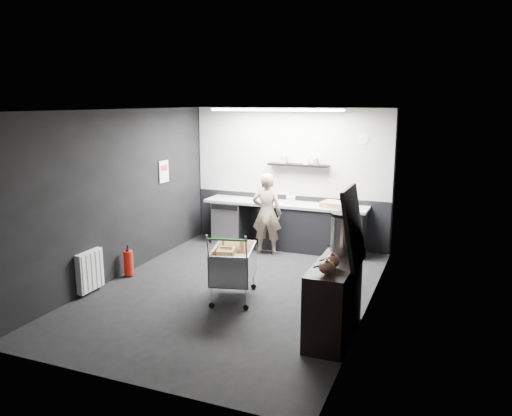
% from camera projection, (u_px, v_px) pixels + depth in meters
% --- Properties ---
extents(floor, '(5.50, 5.50, 0.00)m').
position_uv_depth(floor, '(234.00, 290.00, 7.61)').
color(floor, black).
rests_on(floor, ground).
extents(ceiling, '(5.50, 5.50, 0.00)m').
position_uv_depth(ceiling, '(232.00, 110.00, 7.04)').
color(ceiling, silver).
rests_on(ceiling, wall_back).
extents(wall_back, '(5.50, 0.00, 5.50)m').
position_uv_depth(wall_back, '(290.00, 177.00, 9.82)').
color(wall_back, black).
rests_on(wall_back, floor).
extents(wall_front, '(5.50, 0.00, 5.50)m').
position_uv_depth(wall_front, '(116.00, 256.00, 4.82)').
color(wall_front, black).
rests_on(wall_front, floor).
extents(wall_left, '(0.00, 5.50, 5.50)m').
position_uv_depth(wall_left, '(120.00, 194.00, 8.04)').
color(wall_left, black).
rests_on(wall_left, floor).
extents(wall_right, '(0.00, 5.50, 5.50)m').
position_uv_depth(wall_right, '(370.00, 215.00, 6.60)').
color(wall_right, black).
rests_on(wall_right, floor).
extents(kitchen_wall_panel, '(3.95, 0.02, 1.70)m').
position_uv_depth(kitchen_wall_panel, '(290.00, 152.00, 9.70)').
color(kitchen_wall_panel, '#B9B8B4').
rests_on(kitchen_wall_panel, wall_back).
extents(dado_panel, '(3.95, 0.02, 1.00)m').
position_uv_depth(dado_panel, '(289.00, 219.00, 9.98)').
color(dado_panel, black).
rests_on(dado_panel, wall_back).
extents(floating_shelf, '(1.20, 0.22, 0.04)m').
position_uv_depth(floating_shelf, '(298.00, 165.00, 9.57)').
color(floating_shelf, black).
rests_on(floating_shelf, wall_back).
extents(wall_clock, '(0.20, 0.03, 0.20)m').
position_uv_depth(wall_clock, '(363.00, 139.00, 9.12)').
color(wall_clock, white).
rests_on(wall_clock, wall_back).
extents(poster, '(0.02, 0.30, 0.40)m').
position_uv_depth(poster, '(164.00, 172.00, 9.18)').
color(poster, white).
rests_on(poster, wall_left).
extents(poster_red_band, '(0.02, 0.22, 0.10)m').
position_uv_depth(poster_red_band, '(164.00, 168.00, 9.16)').
color(poster_red_band, red).
rests_on(poster_red_band, poster).
extents(radiator, '(0.10, 0.50, 0.60)m').
position_uv_depth(radiator, '(90.00, 271.00, 7.42)').
color(radiator, white).
rests_on(radiator, wall_left).
extents(ceiling_strip, '(2.40, 0.20, 0.04)m').
position_uv_depth(ceiling_strip, '(276.00, 110.00, 8.73)').
color(ceiling_strip, white).
rests_on(ceiling_strip, ceiling).
extents(prep_counter, '(3.20, 0.61, 0.90)m').
position_uv_depth(prep_counter, '(291.00, 226.00, 9.66)').
color(prep_counter, black).
rests_on(prep_counter, floor).
extents(person, '(0.60, 0.43, 1.53)m').
position_uv_depth(person, '(267.00, 214.00, 9.31)').
color(person, '#C3B49B').
rests_on(person, floor).
extents(shopping_cart, '(0.77, 1.07, 1.04)m').
position_uv_depth(shopping_cart, '(233.00, 266.00, 7.19)').
color(shopping_cart, silver).
rests_on(shopping_cart, floor).
extents(sideboard, '(0.53, 1.23, 1.85)m').
position_uv_depth(sideboard, '(336.00, 290.00, 6.03)').
color(sideboard, black).
rests_on(sideboard, floor).
extents(fire_extinguisher, '(0.15, 0.15, 0.50)m').
position_uv_depth(fire_extinguisher, '(128.00, 262.00, 8.15)').
color(fire_extinguisher, red).
rests_on(fire_extinguisher, floor).
extents(cardboard_box, '(0.57, 0.48, 0.10)m').
position_uv_depth(cardboard_box, '(336.00, 205.00, 9.19)').
color(cardboard_box, '#987451').
rests_on(cardboard_box, prep_counter).
extents(pink_tub, '(0.18, 0.18, 0.18)m').
position_uv_depth(pink_tub, '(264.00, 197.00, 9.75)').
color(pink_tub, beige).
rests_on(pink_tub, prep_counter).
extents(white_container, '(0.19, 0.17, 0.15)m').
position_uv_depth(white_container, '(291.00, 200.00, 9.50)').
color(white_container, white).
rests_on(white_container, prep_counter).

